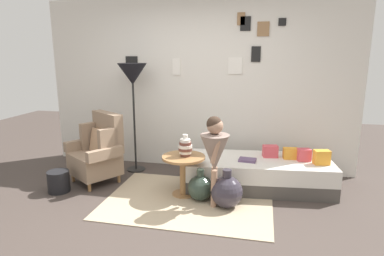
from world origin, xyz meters
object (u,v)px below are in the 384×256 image
object	(u,v)px
vase_striped	(185,147)
magazine_basket	(59,181)
armchair	(99,151)
person_child	(215,150)
daybed	(258,173)
demijohn_far	(227,191)
demijohn_near	(200,187)
floor_lamp	(133,78)
side_table	(184,167)
book_on_daybed	(247,160)

from	to	relation	value
vase_striped	magazine_basket	bearing A→B (deg)	-171.12
armchair	person_child	size ratio (longest dim) A/B	0.89
armchair	vase_striped	size ratio (longest dim) A/B	3.48
daybed	demijohn_far	world-z (taller)	demijohn_far
demijohn_near	armchair	bearing A→B (deg)	168.17
demijohn_far	person_child	bearing A→B (deg)	177.44
person_child	demijohn_near	world-z (taller)	person_child
daybed	demijohn_near	world-z (taller)	same
daybed	floor_lamp	world-z (taller)	floor_lamp
side_table	demijohn_far	bearing A→B (deg)	-20.96
demijohn_near	magazine_basket	size ratio (longest dim) A/B	1.43
book_on_daybed	side_table	bearing A→B (deg)	-156.30
side_table	demijohn_near	xyz separation A→B (m)	(0.24, -0.10, -0.21)
daybed	side_table	world-z (taller)	side_table
vase_striped	demijohn_far	xyz separation A→B (m)	(0.55, -0.23, -0.44)
demijohn_far	demijohn_near	bearing A→B (deg)	160.41
floor_lamp	magazine_basket	world-z (taller)	floor_lamp
book_on_daybed	magazine_basket	distance (m)	2.50
daybed	side_table	bearing A→B (deg)	-153.75
side_table	magazine_basket	distance (m)	1.67
daybed	book_on_daybed	distance (m)	0.28
person_child	armchair	bearing A→B (deg)	165.79
armchair	daybed	bearing A→B (deg)	6.13
side_table	person_child	distance (m)	0.57
magazine_basket	armchair	bearing A→B (deg)	53.36
side_table	demijohn_far	size ratio (longest dim) A/B	1.17
armchair	demijohn_near	world-z (taller)	armchair
demijohn_near	demijohn_far	size ratio (longest dim) A/B	0.86
armchair	demijohn_far	distance (m)	1.92
side_table	magazine_basket	size ratio (longest dim) A/B	1.95
armchair	person_child	world-z (taller)	person_child
vase_striped	person_child	size ratio (longest dim) A/B	0.26
daybed	side_table	xyz separation A→B (m)	(-0.93, -0.46, 0.17)
daybed	demijohn_far	bearing A→B (deg)	-117.44
daybed	floor_lamp	distance (m)	2.26
vase_striped	demijohn_far	distance (m)	0.75
side_table	floor_lamp	distance (m)	1.60
floor_lamp	book_on_daybed	distance (m)	2.04
armchair	magazine_basket	size ratio (longest dim) A/B	3.46
side_table	daybed	bearing A→B (deg)	26.25
daybed	magazine_basket	distance (m)	2.65
demijohn_near	daybed	bearing A→B (deg)	38.84
vase_striped	demijohn_far	world-z (taller)	vase_striped
armchair	demijohn_far	world-z (taller)	armchair
daybed	floor_lamp	xyz separation A→B (m)	(-1.88, 0.29, 1.23)
floor_lamp	demijohn_near	world-z (taller)	floor_lamp
armchair	floor_lamp	xyz separation A→B (m)	(0.33, 0.52, 0.99)
vase_striped	demijohn_near	bearing A→B (deg)	-26.80
book_on_daybed	magazine_basket	world-z (taller)	book_on_daybed
person_child	demijohn_near	xyz separation A→B (m)	(-0.19, 0.11, -0.53)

